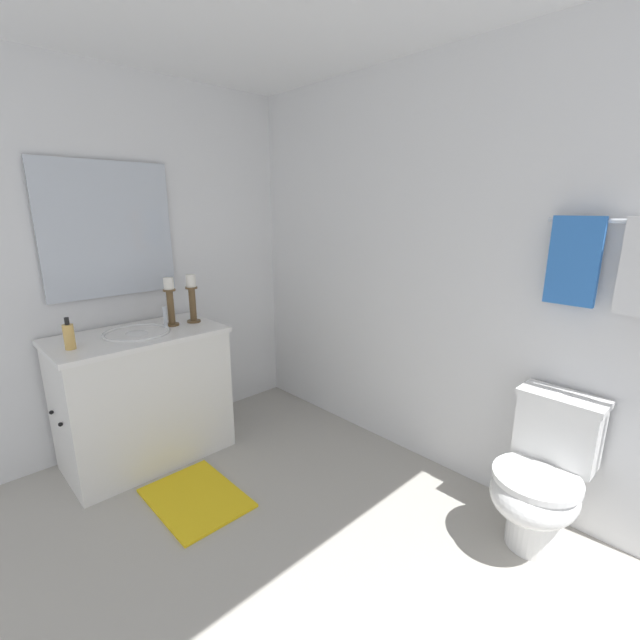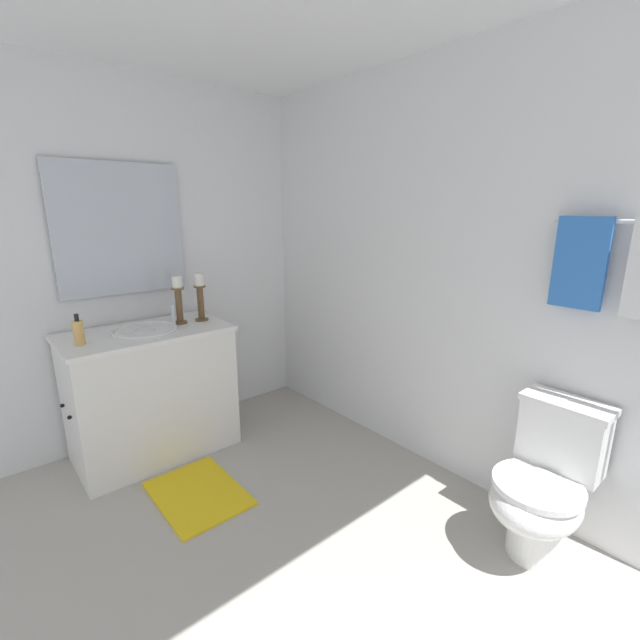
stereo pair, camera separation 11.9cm
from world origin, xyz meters
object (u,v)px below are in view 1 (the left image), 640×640
at_px(bath_mat, 196,498).
at_px(toilet, 541,478).
at_px(sink_basin, 138,339).
at_px(towel_near_vanity, 574,261).
at_px(vanity_cabinet, 144,396).
at_px(candle_holder_tall, 192,297).
at_px(soap_bottle, 69,336).
at_px(candle_holder_short, 170,300).
at_px(mirror, 109,230).

bearing_deg(bath_mat, toilet, 35.81).
xyz_separation_m(sink_basin, towel_near_vanity, (2.02, 1.25, 0.56)).
bearing_deg(vanity_cabinet, towel_near_vanity, 31.81).
relative_size(candle_holder_tall, soap_bottle, 1.81).
distance_m(vanity_cabinet, soap_bottle, 0.63).
xyz_separation_m(sink_basin, candle_holder_short, (-0.02, 0.24, 0.21)).
bearing_deg(towel_near_vanity, candle_holder_tall, -156.87).
relative_size(soap_bottle, toilet, 0.24).
distance_m(vanity_cabinet, candle_holder_tall, 0.72).
xyz_separation_m(vanity_cabinet, bath_mat, (0.62, 0.00, -0.42)).
height_order(sink_basin, candle_holder_short, candle_holder_short).
bearing_deg(sink_basin, soap_bottle, -81.78).
relative_size(mirror, soap_bottle, 4.66).
bearing_deg(toilet, mirror, -156.02).
relative_size(sink_basin, towel_near_vanity, 0.99).
height_order(candle_holder_tall, toilet, candle_holder_tall).
xyz_separation_m(candle_holder_short, soap_bottle, (0.08, -0.63, -0.09)).
relative_size(soap_bottle, towel_near_vanity, 0.44).
xyz_separation_m(sink_basin, bath_mat, (0.62, -0.00, -0.81)).
height_order(mirror, candle_holder_short, mirror).
bearing_deg(toilet, sink_basin, -153.25).
relative_size(vanity_cabinet, towel_near_vanity, 2.51).
bearing_deg(toilet, bath_mat, -144.19).
bearing_deg(candle_holder_short, vanity_cabinet, -84.71).
height_order(candle_holder_short, soap_bottle, candle_holder_short).
bearing_deg(mirror, candle_holder_tall, 54.55).
xyz_separation_m(candle_holder_short, towel_near_vanity, (2.04, 1.01, 0.35)).
height_order(candle_holder_tall, soap_bottle, candle_holder_tall).
bearing_deg(mirror, towel_near_vanity, 28.58).
bearing_deg(toilet, candle_holder_short, -159.01).
bearing_deg(bath_mat, towel_near_vanity, 41.92).
relative_size(toilet, towel_near_vanity, 1.85).
distance_m(candle_holder_tall, candle_holder_short, 0.15).
height_order(vanity_cabinet, sink_basin, sink_basin).
distance_m(mirror, bath_mat, 1.72).
bearing_deg(candle_holder_short, sink_basin, -84.69).
bearing_deg(soap_bottle, towel_near_vanity, 39.78).
distance_m(vanity_cabinet, towel_near_vanity, 2.56).
bearing_deg(sink_basin, mirror, -179.80).
xyz_separation_m(sink_basin, soap_bottle, (0.06, -0.38, 0.11)).
height_order(vanity_cabinet, bath_mat, vanity_cabinet).
height_order(candle_holder_tall, towel_near_vanity, towel_near_vanity).
bearing_deg(vanity_cabinet, soap_bottle, -81.76).
distance_m(candle_holder_tall, soap_bottle, 0.78).
bearing_deg(towel_near_vanity, toilet, -74.11).
bearing_deg(candle_holder_tall, vanity_cabinet, -89.54).
xyz_separation_m(candle_holder_tall, toilet, (2.08, 0.66, -0.66)).
bearing_deg(mirror, bath_mat, 0.00).
height_order(vanity_cabinet, towel_near_vanity, towel_near_vanity).
relative_size(vanity_cabinet, candle_holder_tall, 3.12).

